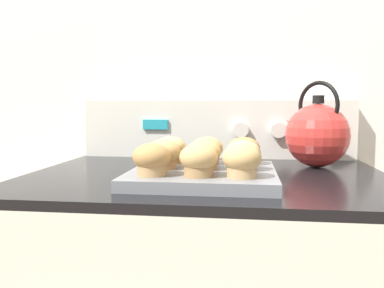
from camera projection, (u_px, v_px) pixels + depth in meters
The scene contains 13 objects.
wall_back at pixel (218, 55), 1.20m from camera, with size 8.00×0.05×2.40m.
control_panel at pixel (217, 129), 1.17m from camera, with size 0.77×0.07×0.16m.
muffin_pan at pixel (202, 175), 0.81m from camera, with size 0.29×0.29×0.02m.
muffin_r0_c0 at pixel (152, 159), 0.74m from camera, with size 0.07×0.07×0.06m.
muffin_r0_c1 at pixel (197, 160), 0.73m from camera, with size 0.07×0.07×0.06m.
muffin_r0_c2 at pixel (242, 161), 0.72m from camera, with size 0.07×0.07×0.06m.
muffin_r1_c0 at pixel (163, 154), 0.82m from camera, with size 0.07×0.07×0.06m.
muffin_r1_c1 at pixel (203, 155), 0.81m from camera, with size 0.07×0.07×0.06m.
muffin_r1_c2 at pixel (243, 155), 0.80m from camera, with size 0.07×0.07×0.06m.
muffin_r2_c0 at pixel (170, 150), 0.90m from camera, with size 0.07×0.07×0.06m.
muffin_r2_c1 at pixel (207, 150), 0.89m from camera, with size 0.07×0.07×0.06m.
muffin_r2_c2 at pixel (244, 151), 0.88m from camera, with size 0.07×0.07×0.06m.
tea_kettle at pixel (317, 134), 0.99m from camera, with size 0.16×0.17×0.21m.
Camera 1 is at (0.08, -0.57, 1.05)m, focal length 38.00 mm.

